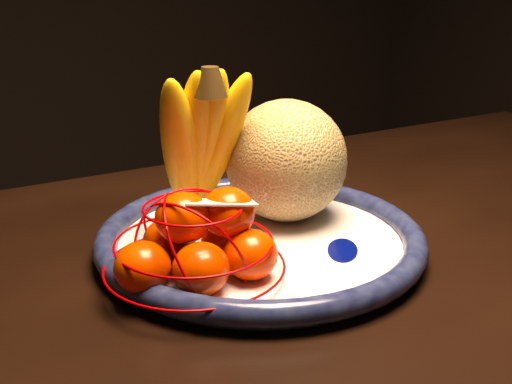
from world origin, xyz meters
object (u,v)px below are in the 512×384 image
dining_table (368,322)px  mandarin_bag (199,244)px  banana_bunch (199,141)px  fruit_bowl (260,239)px

dining_table → mandarin_bag: (-0.20, 0.04, 0.13)m
mandarin_bag → banana_bunch: bearing=63.4°
fruit_bowl → mandarin_bag: (-0.10, -0.05, 0.04)m
banana_bunch → mandarin_bag: size_ratio=0.89×
banana_bunch → mandarin_bag: 0.15m
banana_bunch → mandarin_bag: (-0.06, -0.11, -0.07)m
dining_table → banana_bunch: banana_bunch is taller
fruit_bowl → banana_bunch: banana_bunch is taller
dining_table → mandarin_bag: 0.24m
fruit_bowl → banana_bunch: (-0.04, 0.07, 0.11)m
dining_table → fruit_bowl: fruit_bowl is taller
dining_table → fruit_bowl: bearing=139.8°
fruit_bowl → dining_table: bearing=-41.0°
dining_table → fruit_bowl: (-0.10, 0.08, 0.10)m
banana_bunch → fruit_bowl: bearing=-51.8°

